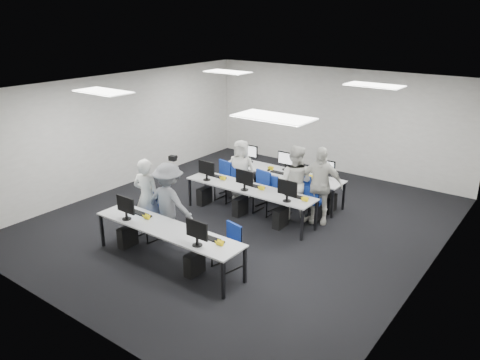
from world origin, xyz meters
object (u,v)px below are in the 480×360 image
Objects in this scene: desk_mid at (249,190)px; student_0 at (147,197)px; student_1 at (295,182)px; chair_6 at (269,195)px; chair_0 at (151,223)px; chair_7 at (313,208)px; photographer at (169,203)px; chair_4 at (298,206)px; desk_front at (167,230)px; chair_3 at (266,202)px; student_3 at (319,185)px; student_2 at (241,170)px; chair_5 at (231,183)px; chair_2 at (226,190)px; chair_1 at (227,254)px.

student_0 is (-1.22, -1.96, 0.16)m from desk_mid.
student_1 is at bearing -142.29° from student_0.
chair_0 is at bearing -100.37° from chair_6.
photographer reaches higher than chair_7.
desk_mid is 3.30× the size of chair_4.
chair_7 is at bearing 70.60° from desk_front.
chair_7 is 3.34m from photographer.
chair_4 is at bearing 74.07° from desk_front.
chair_3 is 1.39m from student_3.
chair_0 is 2.77m from chair_3.
desk_mid is at bearing -63.08° from student_2.
chair_3 is 0.90× the size of chair_4.
photographer is (0.59, -2.82, 0.54)m from chair_5.
chair_4 is 0.58× the size of photographer.
chair_4 reaches higher than chair_3.
chair_3 is (1.23, -0.08, 0.01)m from chair_2.
chair_4 is at bearing 14.27° from chair_3.
chair_0 is 0.58× the size of student_0.
chair_3 is at bearing -8.03° from chair_5.
chair_7 is 0.49× the size of photographer.
chair_5 is 0.56× the size of student_0.
student_1 is at bearing 105.08° from chair_1.
chair_6 is 0.56× the size of student_1.
student_2 is 2.25m from student_3.
chair_1 is 0.50× the size of student_0.
student_0 is 0.59m from photographer.
chair_1 is 2.63m from chair_3.
photographer reaches higher than chair_5.
chair_6 is at bearing 175.05° from chair_7.
photographer is (-0.63, -1.90, 0.16)m from desk_mid.
student_0 reaches higher than student_2.
desk_mid is at bearing -156.49° from chair_4.
chair_4 is 0.65× the size of student_2.
photographer is at bearing -76.46° from chair_2.
student_2 reaches higher than chair_6.
desk_front is 3.42m from chair_6.
chair_4 is at bearing 174.54° from student_3.
student_2 is (-0.87, 0.87, 0.07)m from desk_mid.
chair_5 is 2.93m from student_0.
student_3 is at bearing 93.85° from chair_1.
student_2 is (-1.70, 0.28, -0.11)m from student_1.
chair_3 is at bearing 120.04° from chair_1.
chair_3 is 0.90m from student_1.
chair_6 is 0.99m from student_1.
chair_1 reaches higher than desk_mid.
chair_0 is at bearing -135.02° from chair_7.
chair_7 is (1.18, 0.03, -0.05)m from chair_6.
chair_3 is 0.93× the size of chair_5.
student_1 is at bearing 35.92° from desk_mid.
desk_front is at bearing -115.85° from chair_7.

